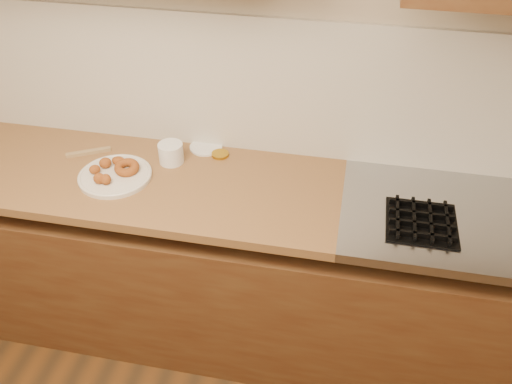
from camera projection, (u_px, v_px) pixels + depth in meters
wall_back at (233, 50)px, 2.17m from camera, size 4.00×0.02×2.70m
base_cabinet at (223, 274)px, 2.52m from camera, size 3.60×0.60×0.77m
butcher_block at (72, 171)px, 2.32m from camera, size 2.30×0.62×0.04m
backsplash at (234, 86)px, 2.25m from camera, size 3.60×0.02×0.60m
donut_plate at (115, 176)px, 2.24m from camera, size 0.30×0.30×0.02m
ring_donut at (127, 167)px, 2.24m from camera, size 0.13×0.13×0.05m
fried_dough_chunks at (106, 169)px, 2.23m from camera, size 0.13×0.20×0.05m
plastic_tub at (171, 153)px, 2.31m from camera, size 0.11×0.11×0.09m
tub_lid at (206, 147)px, 2.43m from camera, size 0.17×0.17×0.01m
brass_jar_lid at (220, 154)px, 2.37m from camera, size 0.08×0.08×0.01m
wooden_utensil at (88, 152)px, 2.39m from camera, size 0.18×0.11×0.01m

